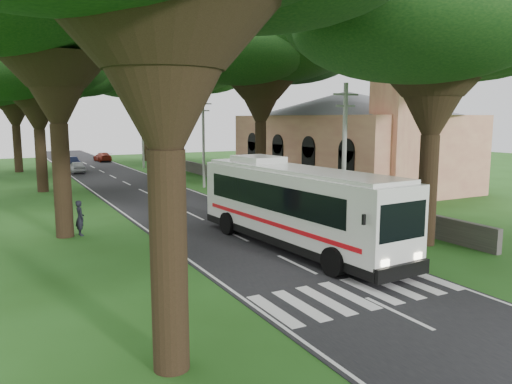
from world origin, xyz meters
name	(u,v)px	position (x,y,z in m)	size (l,w,h in m)	color
ground	(324,278)	(0.00, 0.00, 0.00)	(140.00, 140.00, 0.00)	#1F4A15
road	(147,193)	(0.00, 25.00, 0.01)	(8.00, 120.00, 0.04)	black
crosswalk	(357,294)	(0.00, -2.00, 0.00)	(8.00, 3.00, 0.01)	silver
property_wall	(249,181)	(9.00, 24.00, 0.60)	(0.35, 50.00, 1.20)	#383533
church	(347,132)	(17.86, 21.55, 4.91)	(14.00, 24.00, 11.60)	#D07965
pole_near	(344,156)	(5.50, 6.00, 4.18)	(1.60, 0.24, 8.00)	gray
pole_mid	(203,141)	(5.50, 26.00, 4.18)	(1.60, 0.24, 8.00)	gray
pole_far	(143,134)	(5.50, 46.00, 4.18)	(1.60, 0.24, 8.00)	gray
tree_l_mida	(52,0)	(-8.00, 12.00, 11.89)	(13.31, 13.31, 14.89)	black
tree_l_midb	(35,65)	(-7.50, 30.00, 10.44)	(13.17, 13.17, 13.37)	black
tree_l_far	(13,78)	(-8.50, 48.00, 10.61)	(14.90, 14.90, 13.86)	black
tree_r_near	(436,17)	(7.50, 2.00, 10.81)	(14.76, 14.76, 14.03)	black
tree_r_mida	(261,45)	(8.00, 20.00, 11.80)	(15.08, 15.08, 15.11)	black
tree_r_midb	(178,68)	(7.50, 38.00, 11.57)	(14.32, 14.32, 14.73)	black
tree_r_far	(143,76)	(8.50, 56.00, 12.02)	(14.38, 14.38, 15.21)	black
coach_bus	(294,205)	(1.45, 4.50, 2.08)	(3.84, 13.30, 3.87)	silver
distant_car_a	(77,167)	(-2.76, 43.72, 0.69)	(1.56, 3.87, 1.32)	silver
distant_car_b	(72,161)	(-2.10, 52.25, 0.62)	(1.25, 3.59, 1.18)	#22284F
distant_car_c	(103,157)	(2.78, 57.70, 0.67)	(1.78, 4.38, 1.27)	maroon
pedestrian	(80,218)	(-7.23, 11.94, 0.94)	(0.69, 0.45, 1.88)	black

